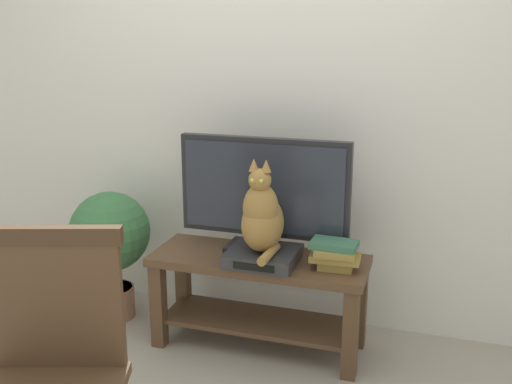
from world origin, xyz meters
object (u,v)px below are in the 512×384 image
Objects in this scene: tv at (264,193)px; potted_plant at (110,239)px; book_stack at (335,254)px; media_box at (263,256)px; cat at (262,217)px; wooden_chair at (49,364)px; tv_stand at (259,285)px.

tv is 1.18× the size of potted_plant.
book_stack is 1.31m from potted_plant.
book_stack is at bearing -4.17° from potted_plant.
media_box is (0.04, -0.15, -0.29)m from tv.
cat reaches higher than wooden_chair.
media_box is at bearing 74.36° from wooden_chair.
tv_stand is at bearing 76.90° from wooden_chair.
cat is at bearing -8.89° from potted_plant.
media_box is 0.34× the size of wooden_chair.
book_stack reaches higher than tv_stand.
wooden_chair reaches higher than media_box.
tv_stand is 1.47× the size of potted_plant.
media_box is 0.36m from book_stack.
media_box is at bearing 94.09° from cat.
wooden_chair is at bearing -103.10° from tv_stand.
tv_stand is at bearing 175.36° from book_stack.
cat is at bearing -85.91° from media_box.
potted_plant reaches higher than book_stack.
tv is at bearing 163.94° from book_stack.
cat is 1.92× the size of book_stack.
cat is at bearing -171.45° from book_stack.
tv_stand is 0.92m from potted_plant.
tv is 0.88× the size of wooden_chair.
tv is at bearing 1.22° from potted_plant.
cat is 0.47× the size of wooden_chair.
potted_plant is at bearing 171.95° from media_box.
wooden_chair is at bearing -105.86° from cat.
book_stack is (0.40, -0.03, 0.23)m from tv_stand.
cat is 1.27m from wooden_chair.
tv_stand is at bearing 120.05° from media_box.
tv_stand is 0.48m from tv.
media_box is 0.96m from potted_plant.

